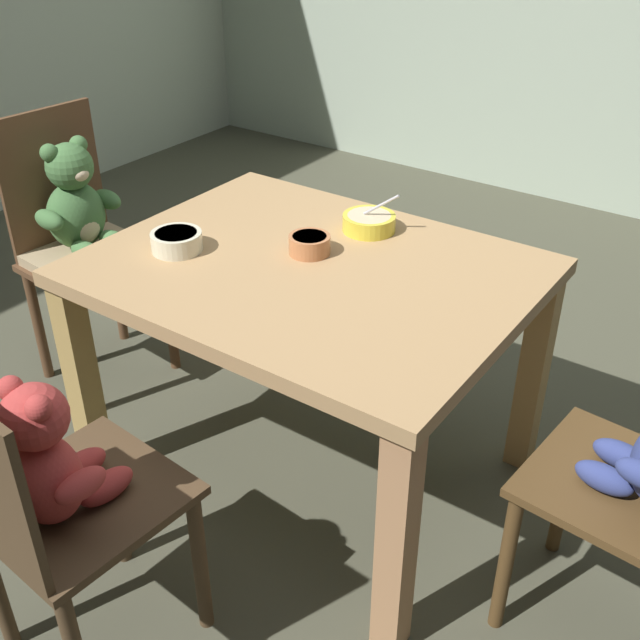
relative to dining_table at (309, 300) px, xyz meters
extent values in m
cube|color=#494939|center=(0.00, 0.00, -0.62)|extent=(5.20, 5.20, 0.04)
cube|color=tan|center=(0.00, 0.00, 0.08)|extent=(1.14, 0.89, 0.04)
cube|color=#AF8C4C|center=(-0.52, -0.40, -0.27)|extent=(0.07, 0.07, 0.66)
cube|color=tan|center=(0.52, -0.40, -0.27)|extent=(0.07, 0.07, 0.66)
cube|color=#B8814A|center=(-0.52, 0.40, -0.27)|extent=(0.07, 0.07, 0.66)
cube|color=tan|center=(0.52, 0.40, -0.27)|extent=(0.07, 0.07, 0.66)
cube|color=brown|center=(-0.90, -0.01, -0.15)|extent=(0.40, 0.43, 0.02)
cube|color=brown|center=(-1.07, 0.01, 0.10)|extent=(0.05, 0.37, 0.48)
cylinder|color=brown|center=(-0.76, -0.19, -0.38)|extent=(0.04, 0.04, 0.43)
cylinder|color=brown|center=(-0.73, 0.15, -0.38)|extent=(0.04, 0.04, 0.43)
cylinder|color=brown|center=(-1.07, -0.16, -0.38)|extent=(0.04, 0.04, 0.43)
cylinder|color=brown|center=(-1.03, 0.18, -0.38)|extent=(0.04, 0.04, 0.43)
cube|color=tan|center=(-0.90, -0.01, -0.12)|extent=(0.37, 0.40, 0.04)
ellipsoid|color=#446F3D|center=(-0.96, 0.00, 0.01)|extent=(0.19, 0.21, 0.23)
ellipsoid|color=beige|center=(-0.91, -0.01, 0.00)|extent=(0.07, 0.11, 0.14)
sphere|color=#446F3D|center=(-0.95, 0.00, 0.18)|extent=(0.15, 0.15, 0.15)
ellipsoid|color=beige|center=(-0.90, -0.01, 0.17)|extent=(0.06, 0.07, 0.05)
sphere|color=#446F3D|center=(-0.97, -0.05, 0.24)|extent=(0.06, 0.06, 0.06)
sphere|color=#446F3D|center=(-0.96, 0.05, 0.24)|extent=(0.06, 0.06, 0.06)
ellipsoid|color=#446F3D|center=(-0.95, -0.12, 0.04)|extent=(0.13, 0.08, 0.06)
ellipsoid|color=#446F3D|center=(-0.93, 0.11, 0.04)|extent=(0.13, 0.08, 0.06)
ellipsoid|color=#446F3D|center=(-0.85, -0.07, -0.07)|extent=(0.15, 0.08, 0.07)
ellipsoid|color=#446F3D|center=(-0.84, 0.04, -0.07)|extent=(0.15, 0.08, 0.07)
cube|color=#52391D|center=(0.90, -0.06, -0.15)|extent=(0.43, 0.41, 0.02)
cylinder|color=#52391D|center=(0.74, 0.11, -0.38)|extent=(0.04, 0.04, 0.43)
cylinder|color=#52391D|center=(0.71, -0.20, -0.38)|extent=(0.04, 0.04, 0.43)
ellipsoid|color=navy|center=(0.87, -0.01, -0.11)|extent=(0.14, 0.07, 0.06)
ellipsoid|color=navy|center=(0.86, -0.10, -0.11)|extent=(0.14, 0.07, 0.06)
cube|color=#4B3722|center=(-0.05, -0.77, -0.15)|extent=(0.41, 0.43, 0.02)
cylinder|color=#4B3722|center=(0.12, -0.62, -0.38)|extent=(0.04, 0.04, 0.43)
cylinder|color=#4B3722|center=(-0.20, -0.59, -0.38)|extent=(0.04, 0.04, 0.43)
ellipsoid|color=#B43936|center=(-0.06, -0.84, -0.04)|extent=(0.19, 0.16, 0.20)
ellipsoid|color=beige|center=(-0.05, -0.79, -0.05)|extent=(0.10, 0.06, 0.12)
sphere|color=#B43936|center=(-0.05, -0.83, 0.11)|extent=(0.14, 0.14, 0.14)
ellipsoid|color=beige|center=(-0.05, -0.78, 0.10)|extent=(0.06, 0.05, 0.04)
sphere|color=#B43936|center=(-0.01, -0.84, 0.16)|extent=(0.05, 0.05, 0.05)
sphere|color=#B43936|center=(-0.10, -0.84, 0.16)|extent=(0.05, 0.05, 0.05)
ellipsoid|color=#B43936|center=(0.04, -0.83, -0.02)|extent=(0.06, 0.12, 0.06)
ellipsoid|color=#B43936|center=(-0.15, -0.81, -0.02)|extent=(0.06, 0.12, 0.06)
ellipsoid|color=#B43936|center=(0.00, -0.74, -0.11)|extent=(0.07, 0.14, 0.06)
ellipsoid|color=#B43936|center=(-0.10, -0.73, -0.11)|extent=(0.07, 0.14, 0.06)
cylinder|color=#BC7346|center=(-0.04, 0.06, 0.13)|extent=(0.11, 0.11, 0.05)
cylinder|color=#BC7346|center=(-0.04, 0.06, 0.11)|extent=(0.06, 0.06, 0.01)
cylinder|color=#C7B792|center=(-0.04, 0.06, 0.15)|extent=(0.09, 0.09, 0.01)
cylinder|color=beige|center=(-0.35, -0.14, 0.13)|extent=(0.14, 0.14, 0.05)
cylinder|color=beige|center=(-0.35, -0.14, 0.11)|extent=(0.08, 0.08, 0.01)
cylinder|color=#C9AD88|center=(-0.35, -0.14, 0.15)|extent=(0.12, 0.12, 0.01)
cylinder|color=yellow|center=(0.01, 0.28, 0.13)|extent=(0.15, 0.15, 0.05)
cylinder|color=yellow|center=(0.01, 0.28, 0.11)|extent=(0.08, 0.08, 0.01)
cylinder|color=beige|center=(0.01, 0.28, 0.15)|extent=(0.13, 0.13, 0.01)
cylinder|color=#BCBCC1|center=(0.05, 0.28, 0.19)|extent=(0.10, 0.03, 0.08)
ellipsoid|color=#BCBCC1|center=(0.00, 0.27, 0.15)|extent=(0.04, 0.03, 0.01)
camera|label=1|loc=(1.07, -1.46, 1.04)|focal=43.02mm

